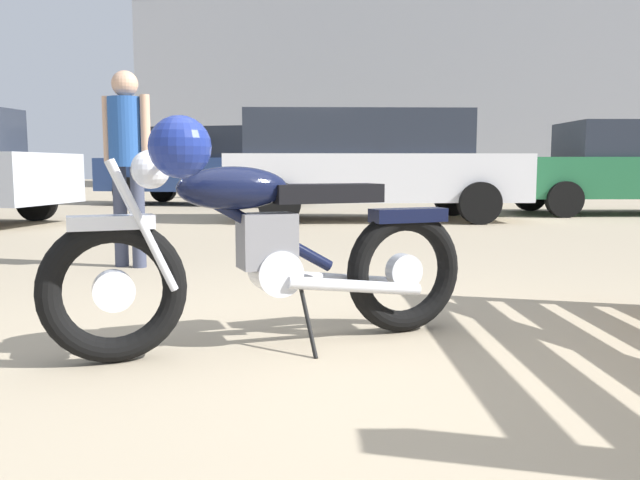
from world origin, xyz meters
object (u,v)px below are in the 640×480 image
vintage_motorcycle (262,245)px  pale_sedan_back (294,168)px  bystander (127,148)px  blue_hatchback_right (210,163)px  white_estate_far (367,162)px  silver_sedan_mid (620,168)px

vintage_motorcycle → pale_sedan_back: bearing=-110.0°
bystander → blue_hatchback_right: (-2.24, 9.03, -0.08)m
blue_hatchback_right → pale_sedan_back: (1.28, 3.52, -0.10)m
white_estate_far → vintage_motorcycle: bearing=-99.5°
white_estate_far → silver_sedan_mid: bearing=14.3°
vintage_motorcycle → blue_hatchback_right: bearing=-100.9°
blue_hatchback_right → pale_sedan_back: blue_hatchback_right is taller
blue_hatchback_right → white_estate_far: size_ratio=0.97×
bystander → pale_sedan_back: (-0.96, 12.55, -0.18)m
blue_hatchback_right → white_estate_far: (3.88, -3.76, 0.00)m
bystander → silver_sedan_mid: silver_sedan_mid is taller
vintage_motorcycle → bystander: (-1.72, 2.27, 0.53)m
vintage_motorcycle → bystander: bearing=-83.1°
bystander → white_estate_far: white_estate_far is taller
vintage_motorcycle → pale_sedan_back: pale_sedan_back is taller
vintage_motorcycle → white_estate_far: bearing=-119.6°
bystander → vintage_motorcycle: bearing=-131.8°
bystander → pale_sedan_back: bearing=15.4°
vintage_motorcycle → white_estate_far: 7.55m
pale_sedan_back → white_estate_far: bearing=114.3°
silver_sedan_mid → pale_sedan_back: size_ratio=1.02×
silver_sedan_mid → blue_hatchback_right: (-8.36, 1.72, 0.10)m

